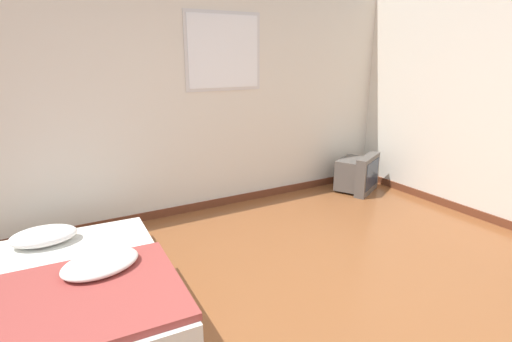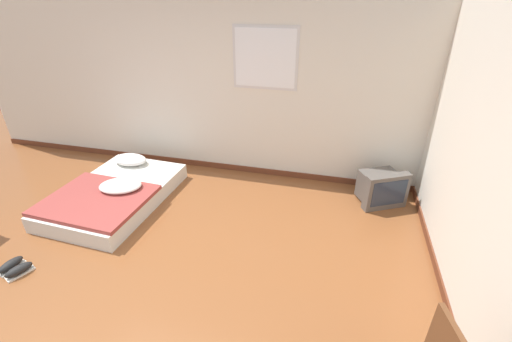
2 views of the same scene
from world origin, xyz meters
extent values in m
cube|color=silver|center=(0.00, 2.60, 1.30)|extent=(8.32, 0.06, 2.60)
cube|color=brown|center=(0.00, 2.56, 0.04)|extent=(8.32, 0.02, 0.09)
cube|color=silver|center=(0.73, 2.56, 1.77)|extent=(0.90, 0.01, 0.84)
cube|color=white|center=(0.73, 2.56, 1.77)|extent=(0.83, 0.01, 0.77)
cube|color=silver|center=(-1.06, 1.29, 0.11)|extent=(1.31, 1.88, 0.21)
ellipsoid|color=white|center=(-1.24, 1.99, 0.28)|extent=(0.54, 0.37, 0.14)
cube|color=#993D38|center=(-1.07, 0.95, 0.24)|extent=(1.30, 1.12, 0.05)
ellipsoid|color=silver|center=(-0.91, 1.24, 0.30)|extent=(0.63, 0.52, 0.11)
cube|color=#56514C|center=(2.41, 2.23, 0.23)|extent=(0.57, 0.49, 0.39)
cube|color=#56514C|center=(2.51, 2.04, 0.25)|extent=(0.58, 0.39, 0.49)
cube|color=#283342|center=(2.54, 1.98, 0.26)|extent=(0.43, 0.23, 0.35)
camera|label=1|loc=(-1.21, -1.53, 1.74)|focal=28.00mm
camera|label=2|loc=(1.78, -2.08, 2.63)|focal=24.00mm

